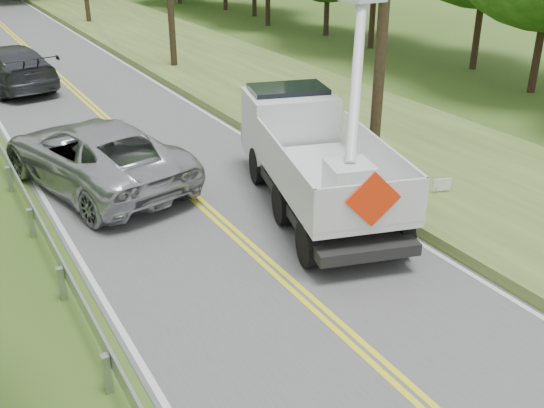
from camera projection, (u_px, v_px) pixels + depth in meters
road at (145, 153)px, 19.61m from camera, size 7.20×96.00×0.03m
guardrail at (0, 150)px, 18.29m from camera, size 0.18×48.00×0.77m
tall_grass_verge at (332, 116)px, 22.75m from camera, size 7.00×96.00×0.30m
bucket_truck at (310, 137)px, 16.24m from camera, size 4.37×7.44×6.90m
suv_silver at (95, 154)px, 16.94m from camera, size 4.38×6.98×1.80m
suv_darkgrey at (9, 67)px, 26.50m from camera, size 3.54×6.50×1.79m
yard_sign at (442, 186)px, 16.11m from camera, size 0.45×0.17×0.67m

